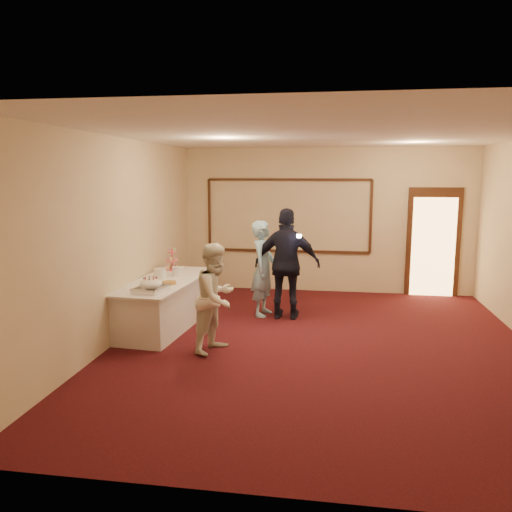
{
  "coord_description": "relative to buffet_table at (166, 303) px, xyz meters",
  "views": [
    {
      "loc": [
        0.12,
        -6.97,
        2.46
      ],
      "look_at": [
        -1.09,
        0.9,
        1.15
      ],
      "focal_mm": 35.0,
      "sensor_mm": 36.0,
      "label": 1
    }
  ],
  "objects": [
    {
      "name": "floor",
      "position": [
        2.53,
        -0.6,
        -0.39
      ],
      "size": [
        7.0,
        7.0,
        0.0
      ],
      "primitive_type": "plane",
      "color": "black",
      "rests_on": "ground"
    },
    {
      "name": "room_walls",
      "position": [
        2.53,
        -0.6,
        1.64
      ],
      "size": [
        6.04,
        7.04,
        3.02
      ],
      "color": "beige",
      "rests_on": "floor"
    },
    {
      "name": "wall_molding",
      "position": [
        1.73,
        2.87,
        1.21
      ],
      "size": [
        3.45,
        0.04,
        1.55
      ],
      "color": "black",
      "rests_on": "room_walls"
    },
    {
      "name": "doorway",
      "position": [
        4.68,
        2.85,
        0.69
      ],
      "size": [
        1.05,
        0.07,
        2.2
      ],
      "color": "black",
      "rests_on": "floor"
    },
    {
      "name": "buffet_table",
      "position": [
        0.0,
        0.0,
        0.0
      ],
      "size": [
        1.14,
        2.49,
        0.77
      ],
      "color": "silver",
      "rests_on": "floor"
    },
    {
      "name": "pavlova_tray",
      "position": [
        0.06,
        -0.81,
        0.47
      ],
      "size": [
        0.45,
        0.59,
        0.2
      ],
      "color": "#B6B7BD",
      "rests_on": "buffet_table"
    },
    {
      "name": "cupcake_stand",
      "position": [
        -0.16,
        0.86,
        0.54
      ],
      "size": [
        0.29,
        0.29,
        0.43
      ],
      "color": "#E24462",
      "rests_on": "buffet_table"
    },
    {
      "name": "plate_stack_a",
      "position": [
        -0.12,
        0.09,
        0.47
      ],
      "size": [
        0.2,
        0.2,
        0.17
      ],
      "color": "white",
      "rests_on": "buffet_table"
    },
    {
      "name": "plate_stack_b",
      "position": [
        0.1,
        0.34,
        0.46
      ],
      "size": [
        0.18,
        0.18,
        0.15
      ],
      "color": "white",
      "rests_on": "buffet_table"
    },
    {
      "name": "tart",
      "position": [
        0.18,
        -0.34,
        0.41
      ],
      "size": [
        0.25,
        0.25,
        0.05
      ],
      "color": "white",
      "rests_on": "buffet_table"
    },
    {
      "name": "man",
      "position": [
        1.48,
        0.88,
        0.45
      ],
      "size": [
        0.5,
        0.67,
        1.67
      ],
      "primitive_type": "imported",
      "rotation": [
        0.0,
        0.0,
        1.4
      ],
      "color": "#8EC2E4",
      "rests_on": "floor"
    },
    {
      "name": "woman",
      "position": [
        1.08,
        -1.0,
        0.38
      ],
      "size": [
        0.81,
        0.9,
        1.53
      ],
      "primitive_type": "imported",
      "rotation": [
        0.0,
        0.0,
        1.21
      ],
      "color": "white",
      "rests_on": "floor"
    },
    {
      "name": "guest",
      "position": [
        1.91,
        0.75,
        0.56
      ],
      "size": [
        1.12,
        0.49,
        1.9
      ],
      "primitive_type": "imported",
      "rotation": [
        0.0,
        0.0,
        3.12
      ],
      "color": "black",
      "rests_on": "floor"
    },
    {
      "name": "camera_flash",
      "position": [
        2.12,
        0.46,
        1.08
      ],
      "size": [
        0.08,
        0.05,
        0.05
      ],
      "primitive_type": "cube",
      "rotation": [
        0.0,
        0.0,
        -0.16
      ],
      "color": "white",
      "rests_on": "guest"
    }
  ]
}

